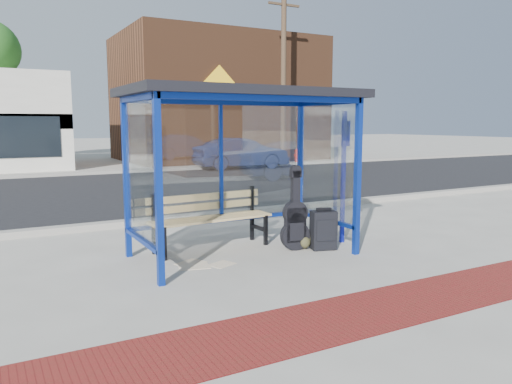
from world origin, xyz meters
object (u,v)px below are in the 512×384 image
backpack (303,239)px  guitar_bag (295,221)px  suitcase (323,230)px  parked_car (241,153)px  fire_hydrant (297,155)px  bench (210,216)px

backpack → guitar_bag: bearing=-170.9°
suitcase → parked_car: 13.85m
fire_hydrant → suitcase: bearing=-122.0°
bench → suitcase: bearing=-34.3°
backpack → parked_car: bearing=79.3°
bench → backpack: bench is taller
bench → fire_hydrant: 17.06m
parked_car → bench: bearing=153.0°
parked_car → fire_hydrant: bearing=-66.5°
bench → parked_car: bearing=57.6°
bench → guitar_bag: 1.32m
backpack → fire_hydrant: 16.91m
suitcase → backpack: bearing=158.6°
guitar_bag → bench: bearing=156.5°
guitar_bag → suitcase: (0.39, -0.20, -0.15)m
bench → fire_hydrant: (10.49, 13.45, -0.15)m
bench → suitcase: bench is taller
bench → parked_car: parked_car is taller
parked_car → fire_hydrant: parked_car is taller
suitcase → fire_hydrant: (8.97, 14.36, 0.07)m
guitar_bag → suitcase: guitar_bag is taller
backpack → parked_car: parked_car is taller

